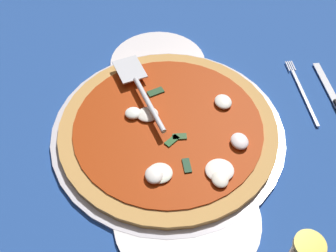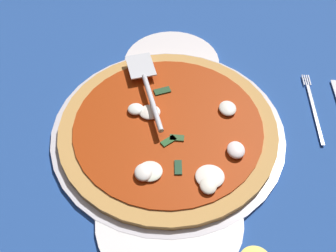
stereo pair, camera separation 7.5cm
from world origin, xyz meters
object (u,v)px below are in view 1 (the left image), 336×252
Objects in this scene: pizza at (169,128)px; pizza_server at (140,88)px; dinner_plate_right at (187,218)px; place_setting_far at (319,97)px; dinner_plate_left at (158,63)px.

pizza_server is (-8.97, -4.01, 2.42)cm from pizza.
place_setting_far is at bearing 123.30° from dinner_plate_right.
pizza is 32.08cm from place_setting_far.
pizza is at bearing 100.14° from place_setting_far.
dinner_plate_right is 0.58× the size of pizza.
pizza_server is at bearing -155.91° from pizza.
dinner_plate_left is at bearing -38.65° from pizza_server.
place_setting_far is (5.65, 35.89, -3.86)cm from pizza_server.
pizza is 1.88× the size of pizza_server.
pizza is at bearing -3.78° from dinner_plate_left.
pizza reaches higher than dinner_plate_right.
pizza_server is at bearing -26.30° from dinner_plate_left.
pizza_server is 1.05× the size of place_setting_far.
pizza_server is (10.76, -5.32, 3.72)cm from dinner_plate_left.
dinner_plate_right is 1.14× the size of place_setting_far.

